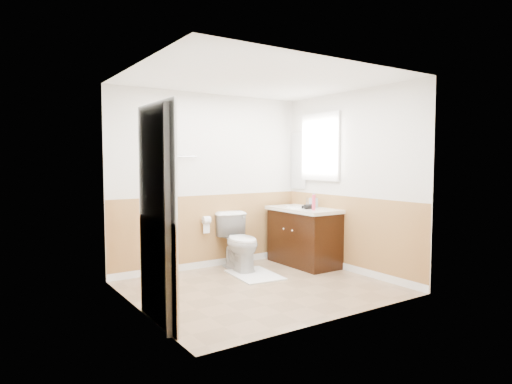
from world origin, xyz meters
TOP-DOWN VIEW (x-y plane):
  - floor at (0.00, 0.00)m, footprint 3.00×3.00m
  - ceiling at (0.00, 0.00)m, footprint 3.00×3.00m
  - wall_back at (0.00, 1.30)m, footprint 3.00×0.00m
  - wall_front at (0.00, -1.30)m, footprint 3.00×0.00m
  - wall_left at (-1.50, 0.00)m, footprint 0.00×3.00m
  - wall_right at (1.50, 0.00)m, footprint 0.00×3.00m
  - wainscot_back at (0.00, 1.29)m, footprint 3.00×0.00m
  - wainscot_front at (0.00, -1.29)m, footprint 3.00×0.00m
  - wainscot_left at (-1.49, 0.00)m, footprint 0.00×2.60m
  - wainscot_right at (1.49, 0.00)m, footprint 0.00×2.60m
  - toilet at (0.25, 0.90)m, footprint 0.53×0.83m
  - bath_mat at (0.25, 0.51)m, footprint 0.63×0.85m
  - vanity_cabinet at (1.21, 0.64)m, footprint 0.55×1.10m
  - vanity_knob_left at (0.91, 0.54)m, footprint 0.03×0.03m
  - vanity_knob_right at (0.91, 0.74)m, footprint 0.03×0.03m
  - countertop at (1.20, 0.64)m, footprint 0.60×1.15m
  - sink_basin at (1.21, 0.79)m, footprint 0.36×0.36m
  - faucet at (1.39, 0.79)m, footprint 0.02×0.02m
  - lotion_bottle at (1.11, 0.31)m, footprint 0.05×0.05m
  - soap_dispenser at (1.33, 0.57)m, footprint 0.10×0.10m
  - hair_dryer_body at (1.16, 0.48)m, footprint 0.14×0.07m
  - hair_dryer_handle at (1.13, 0.58)m, footprint 0.03×0.03m
  - mirror_panel at (1.48, 1.10)m, footprint 0.02×0.35m
  - window_frame at (1.47, 0.59)m, footprint 0.04×0.80m
  - window_glass at (1.49, 0.59)m, footprint 0.01×0.70m
  - door at (-1.40, -0.45)m, footprint 0.29×0.78m
  - door_frame at (-1.48, -0.45)m, footprint 0.02×0.92m
  - door_knob at (-1.34, -0.12)m, footprint 0.06×0.06m
  - towel_bar at (-0.55, 1.25)m, footprint 0.62×0.02m
  - tp_holder_bar at (-0.10, 1.23)m, footprint 0.14×0.02m
  - tp_roll at (-0.10, 1.23)m, footprint 0.10×0.11m
  - tp_sheet at (-0.10, 1.23)m, footprint 0.10×0.01m

SIDE VIEW (x-z plane):
  - floor at x=0.00m, z-range 0.00..0.00m
  - bath_mat at x=0.25m, z-range 0.00..0.02m
  - vanity_cabinet at x=1.21m, z-range 0.00..0.80m
  - toilet at x=0.25m, z-range 0.00..0.80m
  - wainscot_back at x=0.00m, z-range -1.00..2.00m
  - wainscot_front at x=0.00m, z-range -1.00..2.00m
  - wainscot_left at x=-1.49m, z-range -0.80..1.80m
  - wainscot_right at x=1.49m, z-range -0.80..1.80m
  - vanity_knob_left at x=0.91m, z-range 0.53..0.57m
  - vanity_knob_right at x=0.91m, z-range 0.53..0.57m
  - tp_sheet at x=-0.10m, z-range 0.51..0.67m
  - tp_holder_bar at x=-0.10m, z-range 0.69..0.71m
  - tp_roll at x=-0.10m, z-range 0.64..0.76m
  - countertop at x=1.20m, z-range 0.80..0.85m
  - hair_dryer_handle at x=1.13m, z-range 0.82..0.89m
  - sink_basin at x=1.21m, z-range 0.85..0.87m
  - hair_dryer_body at x=1.16m, z-range 0.85..0.92m
  - faucet at x=1.39m, z-range 0.85..0.99m
  - door_knob at x=-1.34m, z-range 0.92..0.98m
  - soap_dispenser at x=1.33m, z-range 0.85..1.06m
  - lotion_bottle at x=1.11m, z-range 0.85..1.07m
  - door at x=-1.40m, z-range 0.00..2.04m
  - door_frame at x=-1.48m, z-range -0.02..2.08m
  - wall_back at x=0.00m, z-range -0.25..2.75m
  - wall_front at x=0.00m, z-range -0.25..2.75m
  - wall_left at x=-1.50m, z-range -0.25..2.75m
  - wall_right at x=1.50m, z-range -0.25..2.75m
  - mirror_panel at x=1.48m, z-range 1.10..2.00m
  - towel_bar at x=-0.55m, z-range 1.59..1.61m
  - window_frame at x=1.47m, z-range 1.25..2.25m
  - window_glass at x=1.49m, z-range 1.30..2.20m
  - ceiling at x=0.00m, z-range 2.50..2.50m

